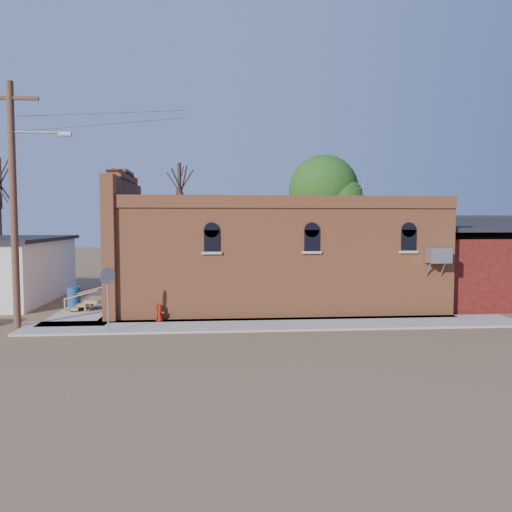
{
  "coord_description": "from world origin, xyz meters",
  "views": [
    {
      "loc": [
        -0.88,
        -17.76,
        3.97
      ],
      "look_at": [
        0.98,
        4.67,
        2.4
      ],
      "focal_mm": 35.0,
      "sensor_mm": 36.0,
      "label": 1
    }
  ],
  "objects": [
    {
      "name": "sidewalk_south",
      "position": [
        1.5,
        0.9,
        0.04
      ],
      "size": [
        19.0,
        2.2,
        0.08
      ],
      "primitive_type": "cube",
      "color": "#9E9991",
      "rests_on": "ground"
    },
    {
      "name": "tree_bare_near",
      "position": [
        -3.0,
        13.0,
        5.96
      ],
      "size": [
        2.8,
        2.8,
        7.65
      ],
      "color": "#402F24",
      "rests_on": "ground"
    },
    {
      "name": "stop_sign",
      "position": [
        -4.64,
        0.0,
        1.85
      ],
      "size": [
        0.49,
        0.47,
        2.31
      ],
      "rotation": [
        0.0,
        0.0,
        0.33
      ],
      "color": "#9A999F",
      "rests_on": "sidewalk_south"
    },
    {
      "name": "brick_bar",
      "position": [
        1.64,
        5.49,
        2.34
      ],
      "size": [
        16.4,
        7.97,
        6.3
      ],
      "color": "#C2683B",
      "rests_on": "ground"
    },
    {
      "name": "tree_leafy",
      "position": [
        6.0,
        13.5,
        5.93
      ],
      "size": [
        4.4,
        4.4,
        8.15
      ],
      "color": "#402F24",
      "rests_on": "ground"
    },
    {
      "name": "fire_hydrant",
      "position": [
        -3.06,
        1.8,
        0.41
      ],
      "size": [
        0.38,
        0.35,
        0.67
      ],
      "rotation": [
        0.0,
        0.0,
        -0.12
      ],
      "color": "#B81D0A",
      "rests_on": "sidewalk_south"
    },
    {
      "name": "sidewalk_west",
      "position": [
        -6.3,
        6.0,
        0.04
      ],
      "size": [
        2.6,
        10.0,
        0.08
      ],
      "primitive_type": "cube",
      "color": "#9E9991",
      "rests_on": "ground"
    },
    {
      "name": "ground",
      "position": [
        0.0,
        0.0,
        0.0
      ],
      "size": [
        120.0,
        120.0,
        0.0
      ],
      "primitive_type": "plane",
      "color": "brown",
      "rests_on": "ground"
    },
    {
      "name": "utility_pole",
      "position": [
        -8.14,
        1.2,
        4.77
      ],
      "size": [
        3.12,
        0.26,
        9.0
      ],
      "color": "#4A2F1D",
      "rests_on": "ground"
    },
    {
      "name": "red_shed",
      "position": [
        11.5,
        5.5,
        2.27
      ],
      "size": [
        5.4,
        6.4,
        4.3
      ],
      "color": "#4F0D11",
      "rests_on": "ground"
    },
    {
      "name": "trash_barrel",
      "position": [
        -7.3,
        5.39,
        0.53
      ],
      "size": [
        0.78,
        0.78,
        0.91
      ],
      "primitive_type": "cylinder",
      "rotation": [
        0.0,
        0.0,
        0.43
      ],
      "color": "navy",
      "rests_on": "sidewalk_west"
    }
  ]
}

